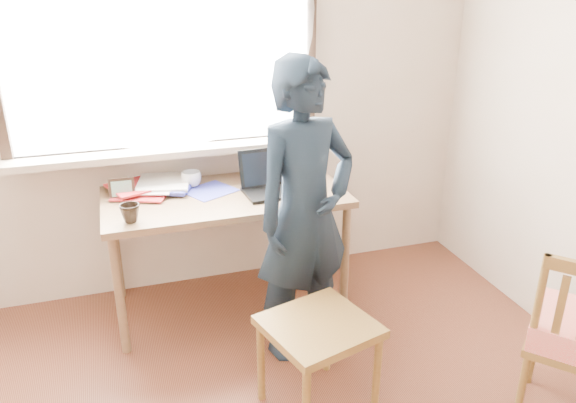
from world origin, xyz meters
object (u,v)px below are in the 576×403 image
object	(u,v)px
mug_white	(191,179)
person	(305,214)
work_chair	(319,336)
laptop	(272,182)
desk	(225,206)
mug_dark	(130,213)

from	to	relation	value
mug_white	person	xyz separation A→B (m)	(0.47, -0.69, 0.01)
work_chair	person	size ratio (longest dim) A/B	0.35
work_chair	person	xyz separation A→B (m)	(0.10, 0.47, 0.39)
laptop	work_chair	distance (m)	1.04
desk	laptop	xyz separation A→B (m)	(0.27, -0.03, 0.13)
laptop	work_chair	bearing A→B (deg)	-93.64
desk	mug_white	world-z (taller)	mug_white
desk	laptop	bearing A→B (deg)	-6.60
laptop	work_chair	world-z (taller)	laptop
desk	laptop	size ratio (longest dim) A/B	3.84
desk	laptop	world-z (taller)	laptop
desk	work_chair	distance (m)	1.04
mug_dark	mug_white	bearing A→B (deg)	47.81
laptop	mug_dark	world-z (taller)	laptop
mug_white	mug_dark	world-z (taller)	mug_dark
mug_white	mug_dark	distance (m)	0.55
laptop	person	size ratio (longest dim) A/B	0.23
laptop	mug_dark	distance (m)	0.83
work_chair	mug_dark	bearing A→B (deg)	134.40
mug_dark	person	world-z (taller)	person
work_chair	person	distance (m)	0.62
mug_white	work_chair	world-z (taller)	mug_white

